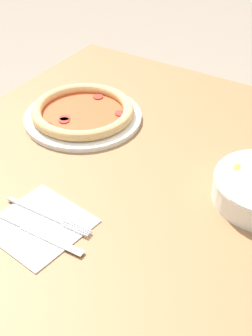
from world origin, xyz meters
TOP-DOWN VIEW (x-y plane):
  - dining_table at (0.00, 0.00)m, footprint 1.12×0.89m
  - pizza at (-0.17, -0.20)m, footprint 0.29×0.29m
  - napkin at (0.17, -0.04)m, footprint 0.18×0.18m
  - fork at (0.15, -0.05)m, footprint 0.02×0.19m
  - knife at (0.19, -0.05)m, footprint 0.02×0.23m

SIDE VIEW (x-z plane):
  - dining_table at x=0.00m, z-range 0.26..1.00m
  - napkin at x=0.17m, z-range 0.74..0.75m
  - knife at x=0.19m, z-range 0.74..0.75m
  - fork at x=0.15m, z-range 0.75..0.75m
  - pizza at x=-0.17m, z-range 0.74..0.78m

